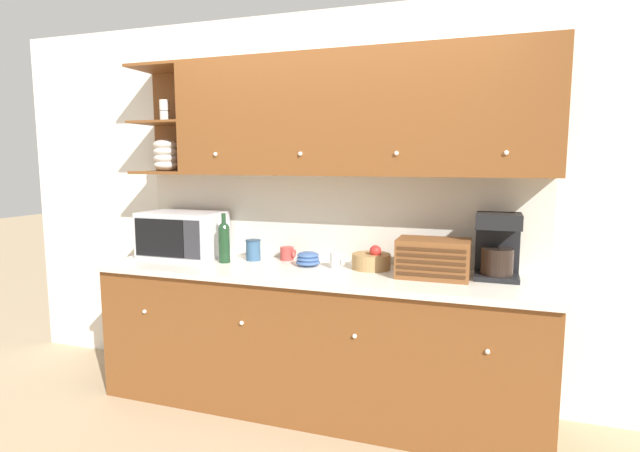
% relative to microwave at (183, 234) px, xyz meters
% --- Properties ---
extents(ground_plane, '(24.00, 24.00, 0.00)m').
position_rel_microwave_xyz_m(ground_plane, '(1.04, 0.24, -1.08)').
color(ground_plane, tan).
extents(wall_back, '(5.22, 0.06, 2.60)m').
position_rel_microwave_xyz_m(wall_back, '(1.04, 0.27, 0.22)').
color(wall_back, white).
rests_on(wall_back, ground_plane).
extents(counter_unit, '(2.84, 0.69, 0.92)m').
position_rel_microwave_xyz_m(counter_unit, '(1.04, -0.09, -0.62)').
color(counter_unit, brown).
rests_on(counter_unit, ground_plane).
extents(backsplash_panel, '(2.82, 0.01, 0.59)m').
position_rel_microwave_xyz_m(backsplash_panel, '(1.04, 0.23, 0.13)').
color(backsplash_panel, silver).
rests_on(backsplash_panel, counter_unit).
extents(upper_cabinets, '(2.82, 0.36, 0.76)m').
position_rel_microwave_xyz_m(upper_cabinets, '(1.20, 0.07, 0.81)').
color(upper_cabinets, brown).
rests_on(upper_cabinets, backsplash_panel).
extents(microwave, '(0.55, 0.39, 0.33)m').
position_rel_microwave_xyz_m(microwave, '(0.00, 0.00, 0.00)').
color(microwave, silver).
rests_on(microwave, counter_unit).
extents(wine_bottle, '(0.08, 0.08, 0.34)m').
position_rel_microwave_xyz_m(wine_bottle, '(0.38, -0.08, -0.01)').
color(wine_bottle, '#19381E').
rests_on(wine_bottle, counter_unit).
extents(storage_canister, '(0.11, 0.11, 0.14)m').
position_rel_microwave_xyz_m(storage_canister, '(0.53, 0.05, -0.09)').
color(storage_canister, '#33567A').
rests_on(storage_canister, counter_unit).
extents(mug_blue_second, '(0.11, 0.09, 0.09)m').
position_rel_microwave_xyz_m(mug_blue_second, '(0.75, 0.14, -0.12)').
color(mug_blue_second, '#B73D38').
rests_on(mug_blue_second, counter_unit).
extents(bowl_stack_on_counter, '(0.16, 0.16, 0.09)m').
position_rel_microwave_xyz_m(bowl_stack_on_counter, '(0.96, 0.00, -0.12)').
color(bowl_stack_on_counter, '#3D5B93').
rests_on(bowl_stack_on_counter, counter_unit).
extents(mug, '(0.09, 0.08, 0.10)m').
position_rel_microwave_xyz_m(mug, '(1.16, -0.01, -0.11)').
color(mug, silver).
rests_on(mug, counter_unit).
extents(fruit_basket, '(0.25, 0.25, 0.16)m').
position_rel_microwave_xyz_m(fruit_basket, '(1.38, 0.04, -0.11)').
color(fruit_basket, '#A87F4C').
rests_on(fruit_basket, counter_unit).
extents(bread_box, '(0.42, 0.26, 0.23)m').
position_rel_microwave_xyz_m(bread_box, '(1.77, -0.07, -0.05)').
color(bread_box, brown).
rests_on(bread_box, counter_unit).
extents(coffee_maker, '(0.25, 0.24, 0.39)m').
position_rel_microwave_xyz_m(coffee_maker, '(2.13, 0.04, 0.03)').
color(coffee_maker, black).
rests_on(coffee_maker, counter_unit).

